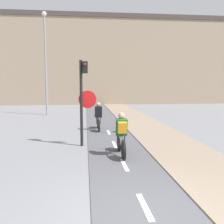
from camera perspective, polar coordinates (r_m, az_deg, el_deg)
ground_plane at (r=4.78m, az=9.00°, el=-23.48°), size 120.00×120.00×0.00m
bike_lane at (r=4.78m, az=8.99°, el=-23.35°), size 2.07×60.00×0.02m
building_row_background at (r=31.40m, az=-4.16°, el=11.50°), size 60.00×5.20×10.32m
traffic_light_pole at (r=9.51m, az=-6.56°, el=4.20°), size 0.67×0.25×3.26m
street_lamp_far at (r=19.95m, az=-15.00°, el=12.74°), size 0.36×0.36×7.73m
cyclist_near at (r=8.25m, az=2.17°, el=-5.29°), size 0.46×1.68×1.46m
cyclist_far at (r=12.86m, az=-3.13°, el=-1.27°), size 0.46×1.66×1.45m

